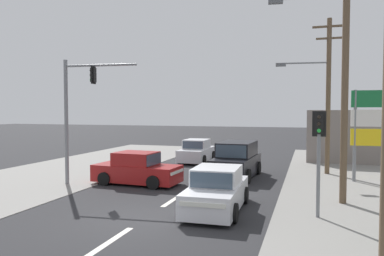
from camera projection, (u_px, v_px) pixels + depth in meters
The scene contains 15 objects.
ground_plane at pixel (142, 221), 12.14m from camera, with size 140.00×140.00×0.00m, color #28282B.
lane_dash_near at pixel (111, 241), 10.24m from camera, with size 0.20×2.40×0.01m, color silver.
lane_dash_mid at pixel (174, 200), 15.00m from camera, with size 0.20×2.40×0.01m, color silver.
lane_dash_far at pixel (206, 178), 19.77m from camera, with size 0.20×2.40×0.01m, color silver.
kerb_left_verge at pixel (19, 183), 18.50m from camera, with size 8.00×40.00×0.02m, color gray.
utility_pole_foreground_right at pixel (384, 14), 7.38m from camera, with size 3.78×0.54×10.23m.
utility_pole_midground_right at pixel (342, 50), 14.11m from camera, with size 3.78×0.60×10.95m.
utility_pole_background_right at pixel (326, 91), 20.84m from camera, with size 3.78×0.59×8.67m.
traffic_signal_mast at pixel (76, 105), 17.90m from camera, with size 3.68×0.49×6.00m.
pedestal_signal_right_kerb at pixel (319, 146), 12.34m from camera, with size 0.44×0.29×3.56m.
shopping_plaza_sign at pixel (374, 123), 18.37m from camera, with size 2.10×0.16×4.60m.
sedan_oncoming_mid at pixel (217, 191), 13.35m from camera, with size 1.99×4.29×1.56m.
suv_kerbside_parked at pixel (237, 161), 19.98m from camera, with size 2.25×4.63×1.90m.
sedan_receding_far at pixel (137, 170), 18.13m from camera, with size 4.33×2.08×1.56m.
sedan_crossing_left at pixel (197, 152), 26.10m from camera, with size 1.94×4.26×1.56m.
Camera 1 is at (5.14, -10.95, 3.59)m, focal length 35.00 mm.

